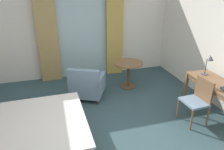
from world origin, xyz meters
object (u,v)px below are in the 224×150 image
(bed, at_px, (15,138))
(armchair_by_window, at_px, (87,85))
(desk_chair, at_px, (198,98))
(round_cafe_table, at_px, (128,69))
(desk_lamp, at_px, (209,61))
(writing_desk, at_px, (221,89))

(bed, height_order, armchair_by_window, bed)
(desk_chair, relative_size, armchair_by_window, 0.91)
(desk_chair, bearing_deg, round_cafe_table, 112.23)
(bed, bearing_deg, desk_lamp, 5.47)
(bed, relative_size, desk_chair, 2.50)
(desk_lamp, distance_m, armchair_by_window, 2.73)
(desk_chair, bearing_deg, writing_desk, -10.72)
(bed, bearing_deg, desk_chair, -0.95)
(desk_lamp, relative_size, round_cafe_table, 0.60)
(desk_lamp, bearing_deg, round_cafe_table, 130.77)
(armchair_by_window, height_order, round_cafe_table, armchair_by_window)
(bed, height_order, round_cafe_table, bed)
(round_cafe_table, bearing_deg, desk_lamp, -49.23)
(bed, xyz_separation_m, writing_desk, (3.74, -0.13, 0.41))
(writing_desk, bearing_deg, desk_chair, 169.28)
(desk_chair, bearing_deg, desk_lamp, 41.51)
(desk_chair, xyz_separation_m, round_cafe_table, (-0.75, 1.84, -0.00))
(desk_chair, bearing_deg, bed, 179.05)
(armchair_by_window, bearing_deg, bed, -133.86)
(desk_chair, relative_size, desk_lamp, 2.00)
(writing_desk, relative_size, armchair_by_window, 1.56)
(writing_desk, relative_size, desk_chair, 1.71)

